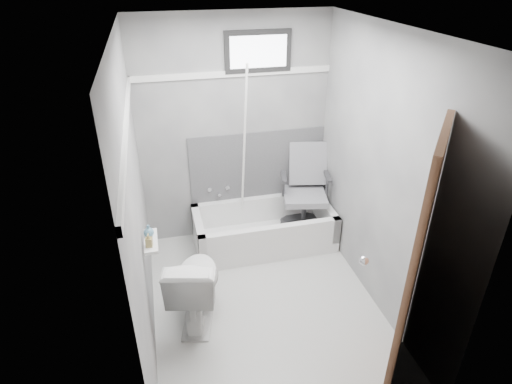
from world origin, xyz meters
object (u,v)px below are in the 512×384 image
object	(u,v)px
door	(477,299)
soap_bottle_a	(149,240)
toilet	(195,285)
soap_bottle_b	(148,231)
bathtub	(264,228)
office_chair	(305,191)

from	to	relation	value
door	soap_bottle_a	xyz separation A→B (m)	(-1.92, 1.16, -0.03)
toilet	soap_bottle_b	bearing A→B (deg)	10.68
bathtub	toilet	distance (m)	1.27
toilet	door	size ratio (longest dim) A/B	0.37
door	soap_bottle_b	bearing A→B (deg)	145.97
soap_bottle_a	soap_bottle_b	world-z (taller)	soap_bottle_a
door	soap_bottle_a	distance (m)	2.24
office_chair	toilet	bearing A→B (deg)	-131.28
door	soap_bottle_a	bearing A→B (deg)	148.94
bathtub	soap_bottle_a	bearing A→B (deg)	-138.00
office_chair	soap_bottle_a	world-z (taller)	office_chair
toilet	soap_bottle_a	xyz separation A→B (m)	(-0.32, -0.12, 0.60)
bathtub	soap_bottle_b	xyz separation A→B (m)	(-1.17, -0.91, 0.75)
toilet	soap_bottle_b	distance (m)	0.68
bathtub	toilet	size ratio (longest dim) A/B	2.02
bathtub	office_chair	world-z (taller)	office_chair
door	soap_bottle_b	distance (m)	2.32
toilet	door	xyz separation A→B (m)	(1.60, -1.28, 0.64)
toilet	soap_bottle_a	distance (m)	0.69
office_chair	door	size ratio (longest dim) A/B	0.47
door	bathtub	bearing A→B (deg)	108.75
soap_bottle_b	door	bearing A→B (deg)	-34.03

